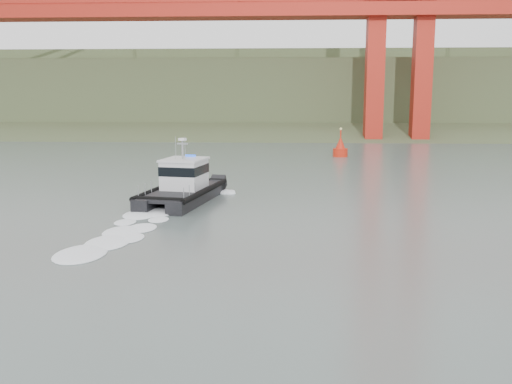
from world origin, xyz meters
TOP-DOWN VIEW (x-y plane):
  - ground at (0.00, 0.00)m, footprint 400.00×400.00m
  - headlands at (0.00, 125.50)m, footprint 500.00×105.36m
  - patrol_boat at (-4.86, 17.36)m, footprint 5.57×10.87m
  - nav_buoy at (10.14, 49.95)m, footprint 1.94×1.94m

SIDE VIEW (x-z plane):
  - ground at x=0.00m, z-range 0.00..0.00m
  - nav_buoy at x=10.14m, z-range -0.96..3.08m
  - patrol_boat at x=-4.86m, z-range -1.25..3.77m
  - headlands at x=0.00m, z-range -6.52..20.61m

